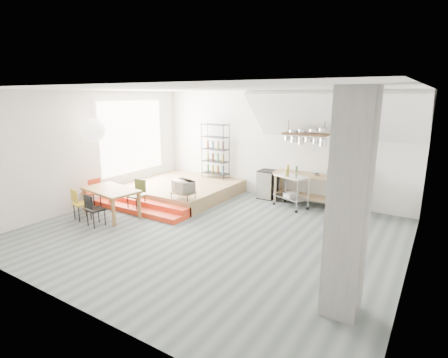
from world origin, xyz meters
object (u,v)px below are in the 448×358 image
Objects in this scene: rolling_cart at (291,187)px; mini_fridge at (267,184)px; stove at (356,196)px; dining_table at (111,192)px.

mini_fridge is (-0.96, 0.50, -0.16)m from rolling_cart.
stove is at bearing 37.70° from rolling_cart.
mini_fridge is at bearing 62.65° from dining_table.
rolling_cart is at bearing -164.46° from stove.
mini_fridge is (-2.60, 0.04, -0.05)m from stove.
dining_table is 1.93× the size of mini_fridge.
mini_fridge is at bearing 174.64° from rolling_cart.
mini_fridge is at bearing 179.03° from stove.
dining_table is 4.84m from rolling_cart.
rolling_cart reaches higher than dining_table.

